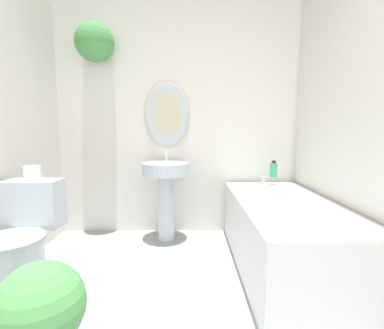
{
  "coord_description": "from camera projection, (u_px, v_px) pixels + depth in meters",
  "views": [
    {
      "loc": [
        0.13,
        -0.4,
        1.08
      ],
      "look_at": [
        0.14,
        1.57,
        0.84
      ],
      "focal_mm": 26.0,
      "sensor_mm": 36.0,
      "label": 1
    }
  ],
  "objects": [
    {
      "name": "wall_back",
      "position": [
        168.0,
        110.0,
        2.89
      ],
      "size": [
        2.61,
        0.37,
        2.4
      ],
      "color": "silver",
      "rests_on": "ground_plane"
    },
    {
      "name": "wall_right",
      "position": [
        384.0,
        110.0,
        1.64
      ],
      "size": [
        0.06,
        2.65,
        2.4
      ],
      "color": "silver",
      "rests_on": "ground_plane"
    },
    {
      "name": "toilet",
      "position": [
        20.0,
        248.0,
        1.81
      ],
      "size": [
        0.4,
        0.59,
        0.74
      ],
      "color": "silver",
      "rests_on": "ground_plane"
    },
    {
      "name": "pedestal_sink",
      "position": [
        166.0,
        185.0,
        2.7
      ],
      "size": [
        0.45,
        0.45,
        0.87
      ],
      "color": "silver",
      "rests_on": "ground_plane"
    },
    {
      "name": "bathtub",
      "position": [
        285.0,
        234.0,
        2.16
      ],
      "size": [
        0.73,
        1.59,
        0.62
      ],
      "color": "silver",
      "rests_on": "ground_plane"
    },
    {
      "name": "shampoo_bottle",
      "position": [
        273.0,
        170.0,
        2.78
      ],
      "size": [
        0.07,
        0.07,
        0.17
      ],
      "color": "#38B275",
      "rests_on": "bathtub"
    },
    {
      "name": "potted_plant",
      "position": [
        41.0,
        312.0,
        1.25
      ],
      "size": [
        0.4,
        0.4,
        0.49
      ],
      "color": "#47474C",
      "rests_on": "ground_plane"
    },
    {
      "name": "toilet_paper_roll",
      "position": [
        32.0,
        173.0,
        1.95
      ],
      "size": [
        0.11,
        0.11,
        0.1
      ],
      "color": "white",
      "rests_on": "toilet"
    }
  ]
}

